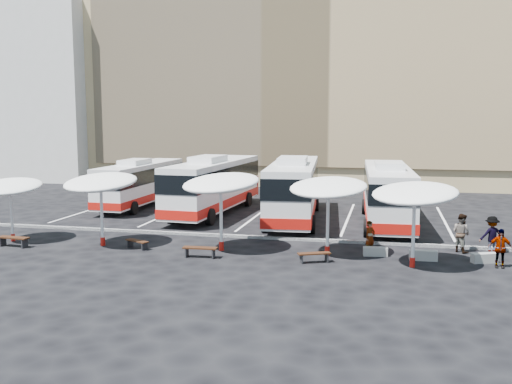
% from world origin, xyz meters
% --- Properties ---
extents(ground, '(120.00, 120.00, 0.00)m').
position_xyz_m(ground, '(0.00, 0.00, 0.00)').
color(ground, black).
rests_on(ground, ground).
extents(sandstone_building, '(42.00, 18.25, 29.60)m').
position_xyz_m(sandstone_building, '(0.00, 31.87, 12.63)').
color(sandstone_building, tan).
rests_on(sandstone_building, ground).
extents(apartment_block, '(14.00, 14.00, 18.00)m').
position_xyz_m(apartment_block, '(-28.00, 28.00, 9.00)').
color(apartment_block, beige).
rests_on(apartment_block, ground).
extents(curb_divider, '(34.00, 0.25, 0.15)m').
position_xyz_m(curb_divider, '(0.00, 0.50, 0.07)').
color(curb_divider, black).
rests_on(curb_divider, ground).
extents(bay_lines, '(24.15, 12.00, 0.01)m').
position_xyz_m(bay_lines, '(0.00, 8.00, 0.01)').
color(bay_lines, white).
rests_on(bay_lines, ground).
extents(bus_0, '(2.71, 11.10, 3.51)m').
position_xyz_m(bus_0, '(-9.26, 9.71, 1.80)').
color(bus_0, white).
rests_on(bus_0, ground).
extents(bus_1, '(3.45, 12.70, 3.99)m').
position_xyz_m(bus_1, '(-3.05, 7.81, 2.04)').
color(bus_1, white).
rests_on(bus_1, ground).
extents(bus_2, '(3.94, 13.09, 4.09)m').
position_xyz_m(bus_2, '(2.62, 6.63, 2.09)').
color(bus_2, white).
rests_on(bus_2, ground).
extents(bus_3, '(3.38, 12.44, 3.91)m').
position_xyz_m(bus_3, '(8.43, 6.41, 2.00)').
color(bus_3, white).
rests_on(bus_3, ground).
extents(sunshade_0, '(3.87, 3.91, 3.41)m').
position_xyz_m(sunshade_0, '(-10.83, -3.02, 2.90)').
color(sunshade_0, white).
rests_on(sunshade_0, ground).
extents(sunshade_1, '(4.01, 4.06, 3.81)m').
position_xyz_m(sunshade_1, '(-5.67, -2.93, 3.24)').
color(sunshade_1, white).
rests_on(sunshade_1, ground).
extents(sunshade_2, '(4.96, 4.98, 3.92)m').
position_xyz_m(sunshade_2, '(0.55, -2.60, 3.33)').
color(sunshade_2, white).
rests_on(sunshade_2, ground).
extents(sunshade_3, '(4.48, 4.52, 3.80)m').
position_xyz_m(sunshade_3, '(5.73, -2.36, 3.23)').
color(sunshade_3, white).
rests_on(sunshade_3, ground).
extents(sunshade_4, '(4.86, 4.88, 3.82)m').
position_xyz_m(sunshade_4, '(9.59, -3.73, 3.24)').
color(sunshade_4, white).
rests_on(sunshade_4, ground).
extents(wood_bench_0, '(1.71, 0.59, 0.51)m').
position_xyz_m(wood_bench_0, '(-9.90, -4.24, 0.39)').
color(wood_bench_0, black).
rests_on(wood_bench_0, ground).
extents(wood_bench_1, '(1.39, 0.90, 0.42)m').
position_xyz_m(wood_bench_1, '(-3.65, -3.17, 0.32)').
color(wood_bench_1, black).
rests_on(wood_bench_1, ground).
extents(wood_bench_2, '(1.63, 0.50, 0.50)m').
position_xyz_m(wood_bench_2, '(-0.01, -4.21, 0.38)').
color(wood_bench_2, black).
rests_on(wood_bench_2, ground).
extents(wood_bench_3, '(1.52, 0.98, 0.46)m').
position_xyz_m(wood_bench_3, '(5.30, -3.93, 0.35)').
color(wood_bench_3, black).
rests_on(wood_bench_3, ground).
extents(conc_bench_0, '(1.16, 0.50, 0.42)m').
position_xyz_m(conc_bench_0, '(7.96, -2.03, 0.21)').
color(conc_bench_0, gray).
rests_on(conc_bench_0, ground).
extents(conc_bench_1, '(1.26, 0.45, 0.47)m').
position_xyz_m(conc_bench_1, '(10.12, -2.37, 0.23)').
color(conc_bench_1, gray).
rests_on(conc_bench_1, ground).
extents(conc_bench_2, '(1.22, 0.81, 0.43)m').
position_xyz_m(conc_bench_2, '(12.78, -2.19, 0.22)').
color(conc_bench_2, gray).
rests_on(conc_bench_2, ground).
extents(passenger_0, '(0.67, 0.68, 1.59)m').
position_xyz_m(passenger_0, '(7.69, -1.61, 0.79)').
color(passenger_0, black).
rests_on(passenger_0, ground).
extents(passenger_1, '(1.16, 1.16, 1.89)m').
position_xyz_m(passenger_1, '(12.00, -0.30, 0.95)').
color(passenger_1, black).
rests_on(passenger_1, ground).
extents(passenger_2, '(1.05, 0.52, 1.72)m').
position_xyz_m(passenger_2, '(13.27, -2.97, 0.86)').
color(passenger_2, black).
rests_on(passenger_2, ground).
extents(passenger_3, '(1.33, 1.01, 1.81)m').
position_xyz_m(passenger_3, '(13.36, -0.28, 0.91)').
color(passenger_3, black).
rests_on(passenger_3, ground).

